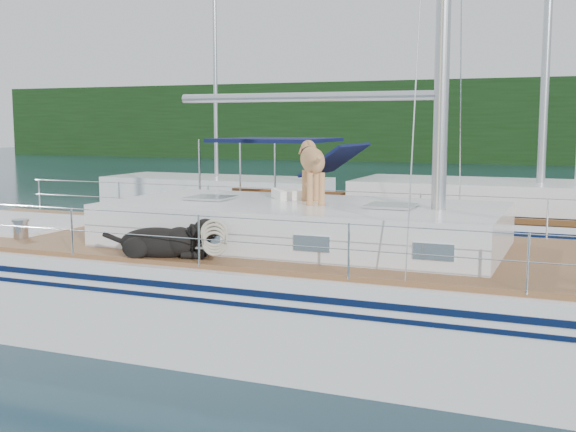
% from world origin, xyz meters
% --- Properties ---
extents(ground, '(120.00, 120.00, 0.00)m').
position_xyz_m(ground, '(0.00, 0.00, 0.00)').
color(ground, black).
rests_on(ground, ground).
extents(tree_line, '(90.00, 3.00, 6.00)m').
position_xyz_m(tree_line, '(0.00, 45.00, 3.00)').
color(tree_line, black).
rests_on(tree_line, ground).
extents(shore_bank, '(92.00, 1.00, 1.20)m').
position_xyz_m(shore_bank, '(0.00, 46.20, 0.60)').
color(shore_bank, '#595147').
rests_on(shore_bank, ground).
extents(main_sailboat, '(12.00, 3.80, 14.01)m').
position_xyz_m(main_sailboat, '(0.09, -0.00, 0.67)').
color(main_sailboat, white).
rests_on(main_sailboat, ground).
extents(neighbor_sailboat, '(11.00, 3.50, 13.30)m').
position_xyz_m(neighbor_sailboat, '(1.17, 5.90, 0.63)').
color(neighbor_sailboat, white).
rests_on(neighbor_sailboat, ground).
extents(bg_boat_west, '(8.00, 3.00, 11.65)m').
position_xyz_m(bg_boat_west, '(-8.00, 14.00, 0.45)').
color(bg_boat_west, white).
rests_on(bg_boat_west, ground).
extents(bg_boat_center, '(7.20, 3.00, 11.65)m').
position_xyz_m(bg_boat_center, '(4.00, 16.00, 0.45)').
color(bg_boat_center, white).
rests_on(bg_boat_center, ground).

